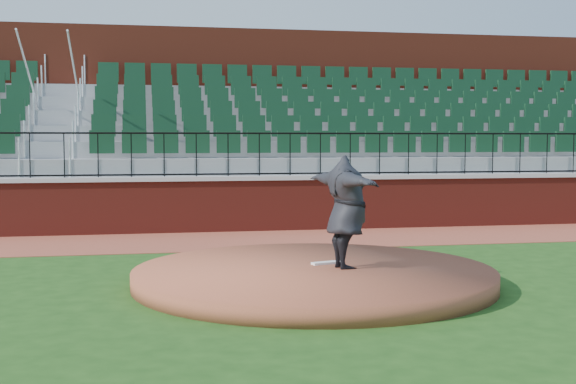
# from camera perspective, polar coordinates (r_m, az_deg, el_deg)

# --- Properties ---
(ground) EXTENTS (90.00, 90.00, 0.00)m
(ground) POSITION_cam_1_polar(r_m,az_deg,el_deg) (11.11, 1.47, -7.23)
(ground) COLOR #1C4313
(ground) RESTS_ON ground
(warning_track) EXTENTS (34.00, 3.20, 0.01)m
(warning_track) POSITION_cam_1_polar(r_m,az_deg,el_deg) (16.36, -2.58, -3.59)
(warning_track) COLOR brown
(warning_track) RESTS_ON ground
(field_wall) EXTENTS (34.00, 0.35, 1.20)m
(field_wall) POSITION_cam_1_polar(r_m,az_deg,el_deg) (17.87, -3.33, -1.03)
(field_wall) COLOR maroon
(field_wall) RESTS_ON ground
(wall_cap) EXTENTS (34.00, 0.45, 0.10)m
(wall_cap) POSITION_cam_1_polar(r_m,az_deg,el_deg) (17.83, -3.34, 1.05)
(wall_cap) COLOR #B7B7B7
(wall_cap) RESTS_ON field_wall
(wall_railing) EXTENTS (34.00, 0.05, 1.00)m
(wall_railing) POSITION_cam_1_polar(r_m,az_deg,el_deg) (17.81, -3.34, 2.82)
(wall_railing) COLOR black
(wall_railing) RESTS_ON wall_cap
(seating_stands) EXTENTS (34.00, 5.10, 4.60)m
(seating_stands) POSITION_cam_1_polar(r_m,az_deg,el_deg) (20.51, -4.35, 4.37)
(seating_stands) COLOR gray
(seating_stands) RESTS_ON ground
(concourse_wall) EXTENTS (34.00, 0.50, 5.50)m
(concourse_wall) POSITION_cam_1_polar(r_m,az_deg,el_deg) (23.30, -5.14, 5.42)
(concourse_wall) COLOR maroon
(concourse_wall) RESTS_ON ground
(pitchers_mound) EXTENTS (5.36, 5.36, 0.25)m
(pitchers_mound) POSITION_cam_1_polar(r_m,az_deg,el_deg) (11.36, 1.94, -6.35)
(pitchers_mound) COLOR brown
(pitchers_mound) RESTS_ON ground
(pitching_rubber) EXTENTS (0.53, 0.26, 0.03)m
(pitching_rubber) POSITION_cam_1_polar(r_m,az_deg,el_deg) (11.72, 2.99, -5.33)
(pitching_rubber) COLOR white
(pitching_rubber) RESTS_ON pitchers_mound
(pitcher) EXTENTS (0.94, 2.13, 1.68)m
(pitcher) POSITION_cam_1_polar(r_m,az_deg,el_deg) (11.23, 4.39, -1.51)
(pitcher) COLOR black
(pitcher) RESTS_ON pitchers_mound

